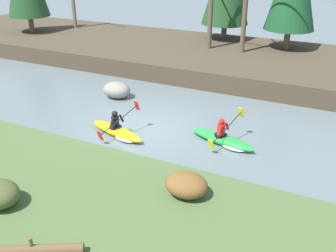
{
  "coord_description": "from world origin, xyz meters",
  "views": [
    {
      "loc": [
        7.25,
        -12.27,
        6.8
      ],
      "look_at": [
        1.33,
        -0.26,
        0.55
      ],
      "focal_mm": 42.0,
      "sensor_mm": 36.0,
      "label": 1
    }
  ],
  "objects_px": {
    "kayaker_middle": "(119,131)",
    "driftwood_log": "(23,250)",
    "kayaker_lead": "(224,140)",
    "boulder_midstream": "(117,90)"
  },
  "relations": [
    {
      "from": "kayaker_middle",
      "to": "driftwood_log",
      "type": "relative_size",
      "value": 1.16
    },
    {
      "from": "kayaker_lead",
      "to": "boulder_midstream",
      "type": "distance_m",
      "value": 6.69
    },
    {
      "from": "boulder_midstream",
      "to": "kayaker_middle",
      "type": "bearing_deg",
      "value": -56.14
    },
    {
      "from": "boulder_midstream",
      "to": "kayaker_lead",
      "type": "bearing_deg",
      "value": -20.77
    },
    {
      "from": "kayaker_lead",
      "to": "driftwood_log",
      "type": "relative_size",
      "value": 1.17
    },
    {
      "from": "kayaker_lead",
      "to": "driftwood_log",
      "type": "distance_m",
      "value": 8.32
    },
    {
      "from": "kayaker_middle",
      "to": "driftwood_log",
      "type": "xyz_separation_m",
      "value": [
        2.08,
        -6.96,
        0.62
      ]
    },
    {
      "from": "kayaker_middle",
      "to": "boulder_midstream",
      "type": "xyz_separation_m",
      "value": [
        -2.35,
        3.5,
        0.19
      ]
    },
    {
      "from": "kayaker_lead",
      "to": "boulder_midstream",
      "type": "bearing_deg",
      "value": 174.04
    },
    {
      "from": "kayaker_lead",
      "to": "kayaker_middle",
      "type": "bearing_deg",
      "value": -149.03
    }
  ]
}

